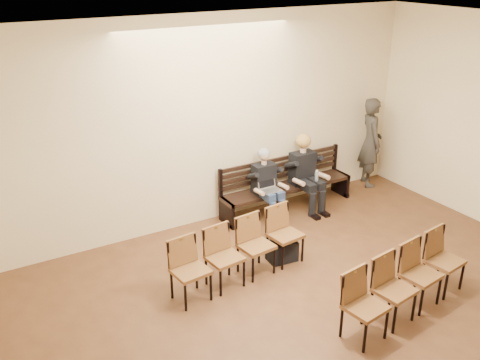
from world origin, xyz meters
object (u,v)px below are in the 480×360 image
object	(u,v)px
seated_man	(267,186)
chair_row_back	(408,283)
bench	(287,197)
chair_row_front	(241,252)
passerby	(371,136)
bag	(282,251)
seated_woman	(305,174)
water_bottle	(316,183)
laptop	(271,191)

from	to	relation	value
seated_man	chair_row_back	bearing A→B (deg)	-88.91
bench	chair_row_front	size ratio (longest dim) A/B	1.23
chair_row_back	passerby	bearing A→B (deg)	45.61
bag	seated_woman	bearing A→B (deg)	43.17
bench	water_bottle	xyz separation A→B (m)	(0.38, -0.35, 0.33)
laptop	bag	bearing A→B (deg)	-121.31
water_bottle	chair_row_back	distance (m)	3.08
seated_man	bag	size ratio (longest dim) A/B	2.79
passerby	chair_row_back	xyz separation A→B (m)	(-2.52, -3.41, -0.59)
seated_man	seated_woman	size ratio (longest dim) A/B	0.92
bench	bag	bearing A→B (deg)	-127.49
water_bottle	chair_row_back	size ratio (longest dim) A/B	0.10
laptop	passerby	distance (m)	2.67
seated_woman	passerby	xyz separation A→B (m)	(1.75, 0.22, 0.38)
laptop	seated_man	bearing A→B (deg)	77.72
seated_man	water_bottle	size ratio (longest dim) A/B	5.71
laptop	chair_row_front	xyz separation A→B (m)	(-1.36, -1.29, -0.14)
water_bottle	passerby	bearing A→B (deg)	15.02
laptop	water_bottle	world-z (taller)	laptop
laptop	chair_row_back	world-z (taller)	chair_row_back
water_bottle	chair_row_front	world-z (taller)	chair_row_front
laptop	passerby	size ratio (longest dim) A/B	0.17
laptop	passerby	xyz separation A→B (m)	(2.60, 0.38, 0.45)
water_bottle	passerby	distance (m)	1.80
passerby	chair_row_back	world-z (taller)	passerby
water_bottle	chair_row_back	world-z (taller)	chair_row_back
chair_row_back	water_bottle	bearing A→B (deg)	66.20
seated_man	water_bottle	xyz separation A→B (m)	(0.90, -0.23, -0.04)
chair_row_front	chair_row_back	world-z (taller)	chair_row_back
bag	bench	bearing A→B (deg)	52.51
passerby	chair_row_front	size ratio (longest dim) A/B	0.97
bag	chair_row_front	xyz separation A→B (m)	(-0.80, -0.12, 0.28)
chair_row_back	seated_woman	bearing A→B (deg)	68.52
laptop	water_bottle	bearing A→B (deg)	-9.81
seated_woman	laptop	bearing A→B (deg)	-169.30
water_bottle	bag	size ratio (longest dim) A/B	0.49
laptop	passerby	world-z (taller)	passerby
bag	chair_row_back	bearing A→B (deg)	-70.89
passerby	bench	bearing A→B (deg)	116.45
seated_man	water_bottle	distance (m)	0.93
bench	chair_row_front	xyz separation A→B (m)	(-1.91, -1.57, 0.21)
passerby	seated_woman	bearing A→B (deg)	120.82
seated_man	passerby	size ratio (longest dim) A/B	0.58
chair_row_front	bag	bearing A→B (deg)	2.59
seated_woman	chair_row_front	bearing A→B (deg)	-146.76
bench	water_bottle	world-z (taller)	water_bottle
water_bottle	chair_row_front	xyz separation A→B (m)	(-2.29, -1.22, -0.12)
seated_woman	laptop	world-z (taller)	seated_woman
seated_woman	bag	distance (m)	2.00
bag	passerby	xyz separation A→B (m)	(3.17, 1.55, 0.87)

